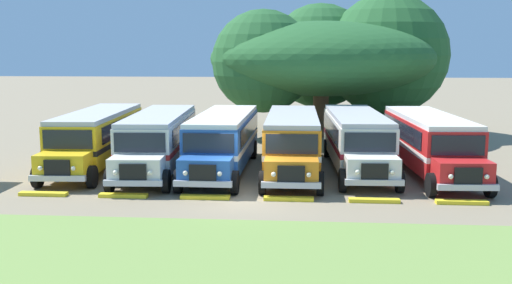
{
  "coord_description": "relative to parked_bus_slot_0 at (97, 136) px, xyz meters",
  "views": [
    {
      "loc": [
        2.15,
        -22.83,
        5.92
      ],
      "look_at": [
        0.0,
        4.48,
        1.6
      ],
      "focal_mm": 40.63,
      "sensor_mm": 36.0,
      "label": 1
    }
  ],
  "objects": [
    {
      "name": "parked_bus_slot_2",
      "position": [
        6.66,
        -0.52,
        0.0
      ],
      "size": [
        2.81,
        10.85,
        2.82
      ],
      "rotation": [
        0.0,
        0.0,
        -1.58
      ],
      "color": "#23519E",
      "rests_on": "ground_plane"
    },
    {
      "name": "parked_bus_slot_0",
      "position": [
        0.0,
        0.0,
        0.0
      ],
      "size": [
        3.16,
        10.91,
        2.82
      ],
      "rotation": [
        0.0,
        0.0,
        -1.52
      ],
      "color": "yellow",
      "rests_on": "ground_plane"
    },
    {
      "name": "parked_bus_slot_1",
      "position": [
        3.39,
        -0.62,
        0.0
      ],
      "size": [
        3.22,
        10.92,
        2.82
      ],
      "rotation": [
        0.0,
        0.0,
        -1.51
      ],
      "color": "silver",
      "rests_on": "ground_plane"
    },
    {
      "name": "curb_wheelstop_0",
      "position": [
        -0.08,
        -6.32,
        -1.51
      ],
      "size": [
        2.0,
        0.36,
        0.15
      ],
      "primitive_type": "cube",
      "color": "yellow",
      "rests_on": "ground_plane"
    },
    {
      "name": "parked_bus_slot_5",
      "position": [
        16.76,
        -0.31,
        0.0
      ],
      "size": [
        3.19,
        10.91,
        2.82
      ],
      "rotation": [
        0.0,
        0.0,
        -1.51
      ],
      "color": "red",
      "rests_on": "ground_plane"
    },
    {
      "name": "broad_shade_tree",
      "position": [
        12.56,
        12.45,
        3.88
      ],
      "size": [
        16.65,
        14.27,
        9.94
      ],
      "color": "brown",
      "rests_on": "ground_plane"
    },
    {
      "name": "parked_bus_slot_3",
      "position": [
        10.09,
        -0.47,
        0.0
      ],
      "size": [
        2.76,
        10.85,
        2.82
      ],
      "rotation": [
        0.0,
        0.0,
        -1.56
      ],
      "color": "orange",
      "rests_on": "ground_plane"
    },
    {
      "name": "ground_plane",
      "position": [
        8.36,
        -6.0,
        -1.58
      ],
      "size": [
        220.0,
        220.0,
        0.0
      ],
      "primitive_type": "plane",
      "color": "#84755B"
    },
    {
      "name": "parked_bus_slot_4",
      "position": [
        13.3,
        0.26,
        0.0
      ],
      "size": [
        3.04,
        10.89,
        2.82
      ],
      "rotation": [
        0.0,
        0.0,
        -1.53
      ],
      "color": "silver",
      "rests_on": "ground_plane"
    },
    {
      "name": "curb_wheelstop_3",
      "position": [
        10.05,
        -6.32,
        -1.51
      ],
      "size": [
        2.0,
        0.36,
        0.15
      ],
      "primitive_type": "cube",
      "color": "yellow",
      "rests_on": "ground_plane"
    },
    {
      "name": "curb_wheelstop_2",
      "position": [
        6.68,
        -6.32,
        -1.51
      ],
      "size": [
        2.0,
        0.36,
        0.15
      ],
      "primitive_type": "cube",
      "color": "yellow",
      "rests_on": "ground_plane"
    },
    {
      "name": "curb_wheelstop_5",
      "position": [
        16.81,
        -6.32,
        -1.51
      ],
      "size": [
        2.0,
        0.36,
        0.15
      ],
      "primitive_type": "cube",
      "color": "yellow",
      "rests_on": "ground_plane"
    },
    {
      "name": "curb_wheelstop_4",
      "position": [
        13.43,
        -6.32,
        -1.51
      ],
      "size": [
        2.0,
        0.36,
        0.15
      ],
      "primitive_type": "cube",
      "color": "yellow",
      "rests_on": "ground_plane"
    },
    {
      "name": "curb_wheelstop_1",
      "position": [
        3.3,
        -6.32,
        -1.51
      ],
      "size": [
        2.0,
        0.36,
        0.15
      ],
      "primitive_type": "cube",
      "color": "yellow",
      "rests_on": "ground_plane"
    }
  ]
}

